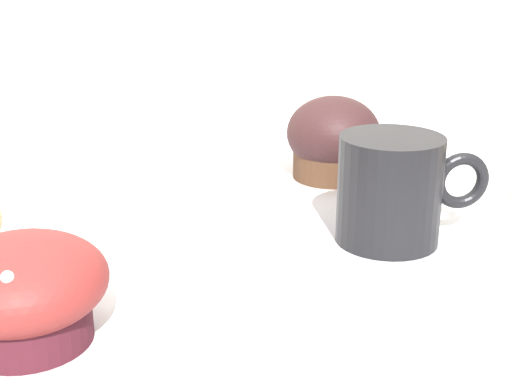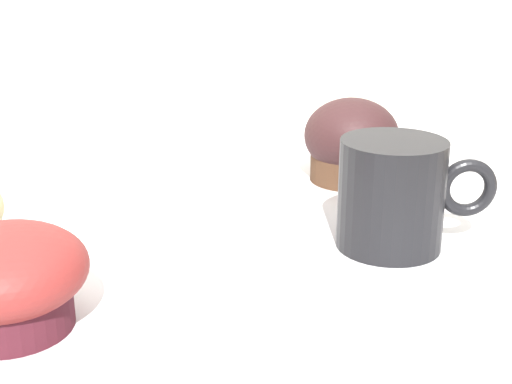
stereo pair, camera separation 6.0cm
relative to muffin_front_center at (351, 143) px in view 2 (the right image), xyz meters
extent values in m
cube|color=beige|center=(-0.22, 0.53, -0.05)|extent=(3.20, 0.10, 1.80)
cylinder|color=#462D1D|center=(0.00, 0.00, -0.02)|extent=(0.09, 0.09, 0.05)
ellipsoid|color=#321A1B|center=(0.00, 0.00, 0.01)|extent=(0.10, 0.10, 0.08)
cylinder|color=#451720|center=(-0.38, -0.17, -0.02)|extent=(0.08, 0.08, 0.04)
ellipsoid|color=maroon|center=(-0.38, -0.17, 0.00)|extent=(0.11, 0.11, 0.06)
cylinder|color=black|center=(-0.07, -0.17, 0.00)|extent=(0.09, 0.09, 0.09)
torus|color=black|center=(-0.01, -0.19, 0.01)|extent=(0.05, 0.03, 0.05)
cylinder|color=black|center=(-0.07, -0.17, 0.05)|extent=(0.08, 0.08, 0.01)
cylinder|color=white|center=(-0.22, 0.07, -0.04)|extent=(0.21, 0.21, 0.01)
torus|color=white|center=(-0.22, 0.07, -0.04)|extent=(0.21, 0.21, 0.01)
camera|label=1|loc=(-0.47, -0.59, 0.20)|focal=50.00mm
camera|label=2|loc=(-0.42, -0.62, 0.20)|focal=50.00mm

